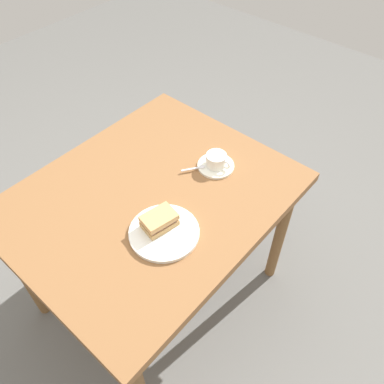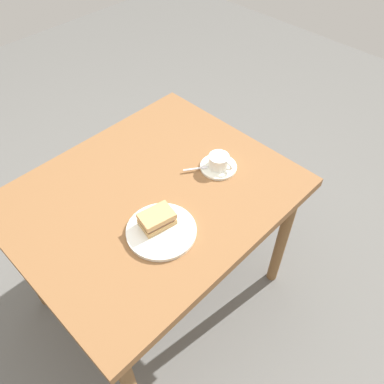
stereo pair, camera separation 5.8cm
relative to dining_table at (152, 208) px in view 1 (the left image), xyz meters
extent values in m
plane|color=#60605C|center=(0.00, 0.00, -0.65)|extent=(6.00, 6.00, 0.00)
cube|color=brown|center=(0.00, 0.00, 0.06)|extent=(1.03, 0.85, 0.04)
cylinder|color=brown|center=(0.45, -0.36, -0.30)|extent=(0.05, 0.05, 0.69)
cylinder|color=brown|center=(-0.45, 0.36, -0.30)|extent=(0.05, 0.05, 0.69)
cylinder|color=brown|center=(0.45, 0.36, -0.30)|extent=(0.05, 0.05, 0.69)
cylinder|color=white|center=(-0.10, -0.17, 0.09)|extent=(0.24, 0.24, 0.01)
cube|color=tan|center=(-0.09, -0.14, 0.11)|extent=(0.13, 0.10, 0.02)
cube|color=#825A4A|center=(-0.09, -0.14, 0.12)|extent=(0.12, 0.09, 0.01)
cube|color=tan|center=(-0.09, -0.14, 0.14)|extent=(0.13, 0.10, 0.02)
cylinder|color=white|center=(0.28, -0.09, 0.09)|extent=(0.15, 0.15, 0.01)
cylinder|color=white|center=(0.28, -0.09, 0.12)|extent=(0.08, 0.08, 0.05)
cylinder|color=#A78440|center=(0.28, -0.09, 0.14)|extent=(0.07, 0.07, 0.01)
torus|color=white|center=(0.28, -0.14, 0.12)|extent=(0.01, 0.04, 0.04)
cube|color=silver|center=(0.19, -0.03, 0.09)|extent=(0.07, 0.05, 0.00)
ellipsoid|color=silver|center=(0.23, -0.06, 0.10)|extent=(0.03, 0.03, 0.01)
camera|label=1|loc=(-0.63, -0.76, 1.16)|focal=36.40mm
camera|label=2|loc=(-0.59, -0.80, 1.16)|focal=36.40mm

